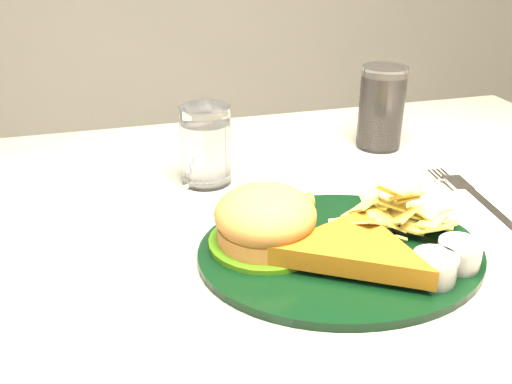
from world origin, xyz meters
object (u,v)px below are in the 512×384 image
(cola_glass, at_px, (381,108))
(water_glass, at_px, (206,145))
(dinner_plate, at_px, (342,227))
(fork_napkin, at_px, (494,213))

(cola_glass, bearing_deg, water_glass, -168.44)
(dinner_plate, xyz_separation_m, water_glass, (-0.10, 0.22, 0.02))
(dinner_plate, relative_size, cola_glass, 2.41)
(water_glass, relative_size, fork_napkin, 0.56)
(cola_glass, bearing_deg, fork_napkin, -83.75)
(dinner_plate, height_order, fork_napkin, dinner_plate)
(water_glass, xyz_separation_m, cola_glass, (0.28, 0.06, 0.01))
(dinner_plate, relative_size, water_glass, 2.87)
(water_glass, distance_m, fork_napkin, 0.37)
(dinner_plate, distance_m, fork_napkin, 0.21)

